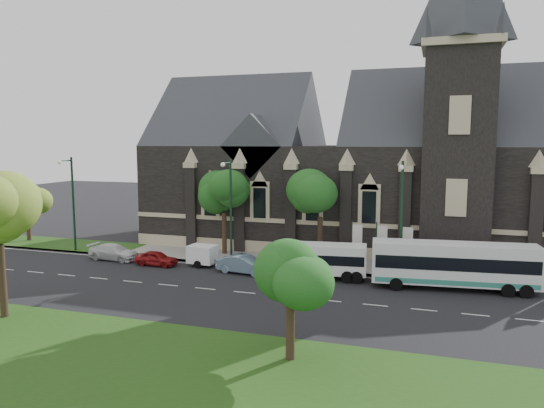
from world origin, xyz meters
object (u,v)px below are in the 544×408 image
at_px(street_lamp_near, 401,213).
at_px(tour_coach, 454,264).
at_px(tree_park_near, 4,211).
at_px(box_trailer, 203,254).
at_px(tree_walk_right, 323,196).
at_px(street_lamp_mid, 230,205).
at_px(tree_park_east, 295,265).
at_px(banner_flag_right, 405,243).
at_px(street_lamp_far, 72,199).
at_px(shuttle_bus, 321,258).
at_px(banner_flag_left, 355,240).
at_px(tree_walk_left, 227,193).
at_px(tree_walk_far, 30,198).
at_px(banner_flag_center, 380,242).
at_px(sedan, 244,264).
at_px(car_far_red, 156,258).
at_px(car_far_white, 114,252).

bearing_deg(street_lamp_near, tour_coach, -24.27).
relative_size(tree_park_near, box_trailer, 2.56).
relative_size(tree_walk_right, street_lamp_mid, 0.87).
distance_m(street_lamp_mid, tour_coach, 18.24).
bearing_deg(tree_park_east, tour_coach, 62.40).
height_order(tree_park_east, banner_flag_right, tree_park_east).
height_order(tree_walk_right, street_lamp_mid, street_lamp_mid).
distance_m(street_lamp_far, shuttle_bus, 24.58).
relative_size(tree_park_near, tree_walk_right, 1.10).
distance_m(street_lamp_mid, banner_flag_right, 14.67).
relative_size(tree_park_near, tree_park_east, 1.36).
bearing_deg(street_lamp_far, banner_flag_left, 4.15).
relative_size(tree_walk_left, tree_walk_far, 1.22).
xyz_separation_m(tree_park_east, tree_walk_right, (-2.96, 20.04, 1.20)).
bearing_deg(tree_walk_left, tree_park_east, -59.13).
height_order(street_lamp_far, shuttle_bus, street_lamp_far).
xyz_separation_m(banner_flag_center, sedan, (-10.19, -4.13, -1.65)).
bearing_deg(tree_walk_right, banner_flag_center, -18.64).
relative_size(tree_park_near, street_lamp_far, 0.95).
bearing_deg(box_trailer, tree_park_near, -106.51).
xyz_separation_m(banner_flag_center, car_far_red, (-18.19, -4.02, -1.76)).
bearing_deg(sedan, banner_flag_center, -60.85).
distance_m(tree_walk_right, shuttle_bus, 6.91).
bearing_deg(tree_park_east, box_trailer, 128.57).
height_order(banner_flag_center, car_far_white, banner_flag_center).
distance_m(tree_walk_right, car_far_red, 15.22).
xyz_separation_m(tree_walk_right, street_lamp_mid, (-7.21, -3.62, -0.71)).
height_order(tree_walk_far, street_lamp_mid, street_lamp_mid).
relative_size(tree_park_near, car_far_white, 1.81).
xyz_separation_m(tree_park_near, banner_flag_right, (22.06, 17.77, -4.03)).
xyz_separation_m(tree_walk_left, tree_walk_far, (-22.03, -0.53, -1.12)).
xyz_separation_m(street_lamp_mid, car_far_red, (-5.90, -2.11, -4.49)).
height_order(tree_walk_right, tree_walk_far, tree_walk_right).
height_order(tree_park_near, box_trailer, tree_park_near).
height_order(banner_flag_center, tour_coach, banner_flag_center).
bearing_deg(banner_flag_right, street_lamp_far, -176.40).
height_order(tree_walk_right, sedan, tree_walk_right).
relative_size(banner_flag_left, car_far_white, 0.85).
relative_size(tour_coach, car_far_red, 3.14).
distance_m(tree_walk_right, tour_coach, 12.57).
height_order(tree_walk_left, banner_flag_center, tree_walk_left).
height_order(tree_walk_left, car_far_white, tree_walk_left).
xyz_separation_m(tree_walk_far, shuttle_bus, (32.09, -4.79, -3.09)).
xyz_separation_m(tree_walk_right, car_far_white, (-17.81, -5.01, -5.13)).
height_order(tree_walk_left, banner_flag_right, tree_walk_left).
xyz_separation_m(tree_park_east, car_far_white, (-20.77, 15.03, -3.93)).
distance_m(tree_park_near, tour_coach, 29.62).
bearing_deg(street_lamp_far, shuttle_bus, -4.02).
relative_size(street_lamp_far, car_far_white, 1.91).
distance_m(tree_walk_left, box_trailer, 6.64).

